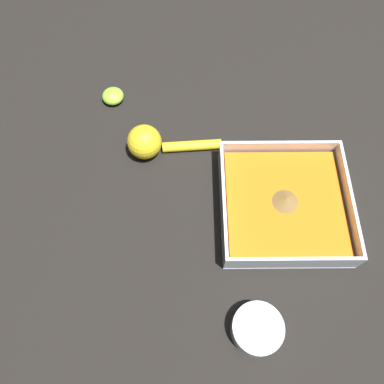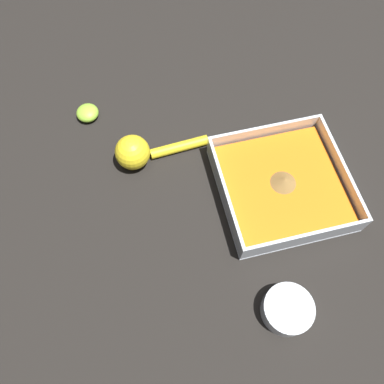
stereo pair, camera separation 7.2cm
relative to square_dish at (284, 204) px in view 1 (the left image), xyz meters
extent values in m
plane|color=black|center=(0.02, -0.03, -0.02)|extent=(4.00, 4.00, 0.00)
cube|color=silver|center=(0.00, 0.00, -0.01)|extent=(0.24, 0.24, 0.01)
cube|color=silver|center=(0.00, 0.12, 0.01)|extent=(0.24, 0.01, 0.05)
cube|color=silver|center=(0.00, -0.12, 0.01)|extent=(0.24, 0.01, 0.05)
cube|color=silver|center=(0.12, 0.00, 0.01)|extent=(0.01, 0.23, 0.05)
cube|color=silver|center=(-0.12, 0.00, 0.01)|extent=(0.01, 0.23, 0.05)
cube|color=orange|center=(0.00, 0.00, 0.00)|extent=(0.22, 0.22, 0.02)
cone|color=brown|center=(0.00, 0.00, 0.02)|extent=(0.05, 0.05, 0.02)
cylinder|color=silver|center=(0.23, -0.07, 0.00)|extent=(0.09, 0.09, 0.04)
cylinder|color=brown|center=(0.23, -0.07, 0.00)|extent=(0.08, 0.08, 0.02)
sphere|color=yellow|center=(-0.13, -0.27, 0.02)|extent=(0.07, 0.07, 0.07)
cylinder|color=yellow|center=(-0.14, -0.18, -0.01)|extent=(0.03, 0.13, 0.02)
ellipsoid|color=#93CC38|center=(-0.27, -0.35, 0.00)|extent=(0.05, 0.05, 0.03)
camera|label=1|loc=(0.29, -0.18, 0.66)|focal=35.00mm
camera|label=2|loc=(0.28, -0.25, 0.66)|focal=35.00mm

